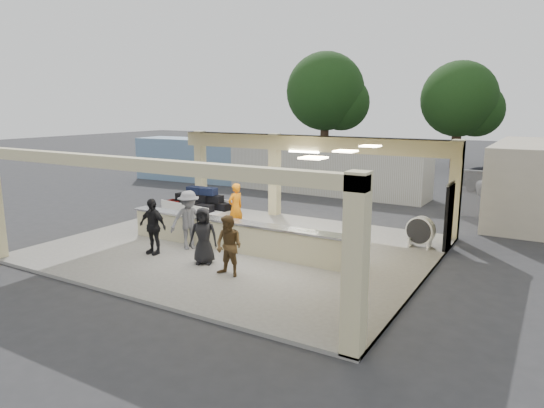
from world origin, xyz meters
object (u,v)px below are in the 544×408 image
Objects in this scene: baggage_counter at (233,235)px; container_blue at (212,160)px; passenger_d at (203,236)px; car_white_a at (535,190)px; drum_fan at (420,231)px; luggage_cart at (199,205)px; passenger_c at (189,220)px; car_dark at (501,181)px; container_white at (325,171)px; passenger_b at (153,226)px; baggage_handler at (236,207)px; passenger_a at (229,246)px.

container_blue is at bearing 130.03° from baggage_counter.
car_white_a is (7.92, 15.50, -0.23)m from passenger_d.
car_white_a is 18.08m from container_blue.
drum_fan is 7.10m from passenger_d.
passenger_c reaches higher than luggage_cart.
car_dark is 9.45m from container_white.
baggage_counter is 7.95× the size of drum_fan.
passenger_b is 0.17× the size of container_blue.
baggage_handler is 0.41× the size of car_dark.
drum_fan is 0.21× the size of car_white_a.
passenger_a is at bearing -54.85° from container_blue.
passenger_d is (1.35, -0.96, -0.12)m from passenger_c.
luggage_cart is 3.15m from passenger_c.
drum_fan is 6.66m from passenger_a.
passenger_a reaches higher than car_dark.
container_white reaches higher than baggage_counter.
passenger_c reaches higher than car_dark.
passenger_c is 0.17× the size of container_white.
car_white_a is at bearing 2.69° from container_blue.
car_white_a is 2.73m from car_dark.
drum_fan is 10.97m from container_white.
passenger_b reaches higher than car_dark.
passenger_b is at bearing 5.04° from baggage_handler.
passenger_d is (-5.07, -4.97, 0.29)m from drum_fan.
drum_fan is 7.58m from passenger_c.
passenger_b is 15.69m from container_blue.
container_white is (-8.35, -4.41, 0.47)m from car_dark.
car_dark is at bearing 57.30° from car_white_a.
passenger_b is at bearing -135.13° from drum_fan.
car_white_a is at bearing 60.17° from baggage_counter.
car_dark is at bearing 94.28° from drum_fan.
baggage_handler is at bearing 84.69° from passenger_d.
passenger_a is 3.00m from passenger_c.
drum_fan is at bearing 18.51° from passenger_d.
baggage_counter is 1.65× the size of car_white_a.
passenger_b is at bearing 166.24° from car_white_a.
car_dark is at bearing 29.21° from container_white.
passenger_c is 15.18m from container_blue.
passenger_a is at bearing -163.64° from car_dark.
passenger_c is (0.63, 1.00, 0.07)m from passenger_b.
passenger_a reaches higher than drum_fan.
car_white_a is at bearing 55.29° from luggage_cart.
passenger_a is 0.34× the size of car_white_a.
passenger_d is 18.70m from car_dark.
drum_fan is 0.61× the size of passenger_d.
passenger_d is at bearing -91.50° from passenger_c.
passenger_b is (-3.25, 0.45, 0.04)m from passenger_a.
passenger_d is at bearing -87.49° from baggage_counter.
passenger_b is 18.43m from car_white_a.
car_dark is (4.95, 18.13, -0.21)m from passenger_a.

